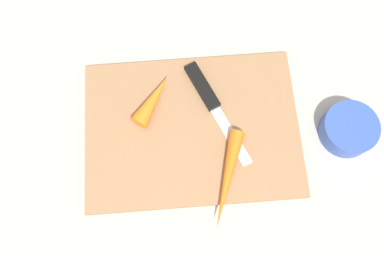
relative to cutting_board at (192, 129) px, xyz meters
name	(u,v)px	position (x,y,z in m)	size (l,w,h in m)	color
ground_plane	(192,130)	(0.00, 0.00, -0.01)	(1.40, 1.40, 0.00)	#ADA8A0
cutting_board	(192,129)	(0.00, 0.00, 0.00)	(0.36, 0.26, 0.01)	#99704C
knife	(206,93)	(-0.03, -0.06, 0.01)	(0.10, 0.19, 0.01)	#B7B7BC
carrot_short	(153,99)	(0.06, -0.05, 0.02)	(0.03, 0.03, 0.10)	orange
carrot_long	(227,179)	(-0.05, 0.09, 0.02)	(0.03, 0.03, 0.16)	orange
small_bowl	(348,129)	(-0.26, 0.02, 0.01)	(0.09, 0.09, 0.04)	#3351B2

